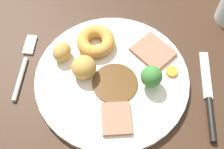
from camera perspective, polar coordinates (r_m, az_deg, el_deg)
dining_table at (r=62.34cm, az=-2.33°, el=0.47°), size 120.00×84.00×3.60cm
dinner_plate at (r=58.61cm, az=0.00°, el=-0.83°), size 29.55×29.55×1.40cm
gravy_pool at (r=57.19cm, az=0.56°, el=-1.65°), size 8.64×8.64×0.30cm
meat_slice_main at (r=53.90cm, az=0.83°, el=-8.27°), size 6.04×6.77×0.80cm
meat_slice_under at (r=61.21cm, az=7.73°, el=4.30°), size 9.69×9.60×0.80cm
yorkshire_pudding at (r=61.10cm, az=-3.09°, el=6.23°), size 7.68×7.68×2.56cm
roast_potato_left at (r=59.82cm, az=-9.42°, el=4.24°), size 4.53×4.98×3.46cm
roast_potato_right at (r=56.91cm, az=-5.35°, el=1.37°), size 4.78×4.82×4.20cm
carrot_coin_front at (r=59.36cm, az=11.15°, el=0.53°), size 2.25×2.25×0.63cm
broccoli_floret at (r=55.45cm, az=7.40°, el=-0.43°), size 3.98×3.98×4.76cm
fork at (r=63.19cm, az=-16.14°, el=1.89°), size 2.05×15.27×0.90cm
knife at (r=59.39cm, az=17.78°, el=-5.08°), size 1.97×18.53×1.20cm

